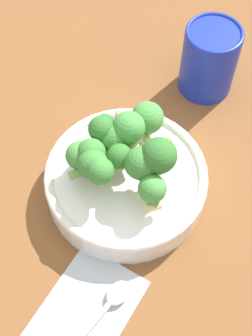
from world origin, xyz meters
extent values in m
plane|color=brown|center=(0.00, 0.00, 0.00)|extent=(3.00, 3.00, 0.00)
cylinder|color=white|center=(0.00, 0.00, 0.02)|extent=(0.23, 0.23, 0.04)
torus|color=white|center=(0.00, 0.00, 0.04)|extent=(0.23, 0.23, 0.01)
cylinder|color=#8CB766|center=(-0.06, 0.03, 0.06)|extent=(0.02, 0.02, 0.02)
sphere|color=#479342|center=(-0.06, 0.03, 0.09)|extent=(0.05, 0.05, 0.05)
cylinder|color=#8CB766|center=(0.00, -0.01, 0.07)|extent=(0.01, 0.01, 0.02)
sphere|color=#33722D|center=(0.00, -0.01, 0.09)|extent=(0.03, 0.03, 0.03)
cylinder|color=#8CB766|center=(-0.03, -0.01, 0.06)|extent=(0.01, 0.01, 0.02)
sphere|color=#3D8438|center=(-0.03, -0.01, 0.09)|extent=(0.04, 0.04, 0.04)
cylinder|color=#8CB766|center=(-0.04, -0.03, 0.08)|extent=(0.01, 0.01, 0.01)
sphere|color=#33722D|center=(-0.04, -0.03, 0.10)|extent=(0.04, 0.04, 0.04)
cylinder|color=#8CB766|center=(0.01, -0.04, 0.07)|extent=(0.01, 0.01, 0.01)
sphere|color=#3D8438|center=(0.01, -0.04, 0.09)|extent=(0.04, 0.04, 0.04)
cylinder|color=#8CB766|center=(-0.01, -0.04, 0.07)|extent=(0.01, 0.01, 0.01)
sphere|color=#3D8438|center=(-0.01, -0.04, 0.09)|extent=(0.04, 0.04, 0.04)
cylinder|color=#8CB766|center=(0.02, 0.02, 0.07)|extent=(0.02, 0.02, 0.01)
sphere|color=#3D8438|center=(0.02, 0.02, 0.10)|extent=(0.04, 0.04, 0.04)
cylinder|color=#8CB766|center=(0.01, 0.04, 0.08)|extent=(0.02, 0.02, 0.02)
sphere|color=#33722D|center=(0.01, 0.04, 0.11)|extent=(0.05, 0.05, 0.05)
cylinder|color=#8CB766|center=(-0.01, -0.06, 0.06)|extent=(0.01, 0.01, 0.01)
sphere|color=#479342|center=(-0.01, -0.06, 0.08)|extent=(0.04, 0.04, 0.04)
cylinder|color=#8CB766|center=(0.03, -0.03, 0.08)|extent=(0.01, 0.01, 0.01)
sphere|color=#3D8438|center=(0.03, -0.03, 0.10)|extent=(0.03, 0.03, 0.03)
cylinder|color=#8CB766|center=(-0.04, 0.01, 0.07)|extent=(0.02, 0.02, 0.02)
sphere|color=#479342|center=(-0.04, 0.01, 0.10)|extent=(0.04, 0.04, 0.04)
cylinder|color=#8CB766|center=(-0.06, -0.02, 0.07)|extent=(0.01, 0.01, 0.01)
sphere|color=#33722D|center=(-0.06, -0.02, 0.09)|extent=(0.03, 0.03, 0.03)
cylinder|color=#8CB766|center=(0.05, 0.03, 0.06)|extent=(0.01, 0.01, 0.02)
sphere|color=#479342|center=(0.05, 0.03, 0.09)|extent=(0.04, 0.04, 0.04)
cylinder|color=#729E4C|center=(-0.03, 0.00, 0.07)|extent=(0.02, 0.02, 0.01)
cylinder|color=beige|center=(0.06, 0.03, 0.06)|extent=(0.02, 0.02, 0.01)
cylinder|color=#729E4C|center=(-0.02, -0.03, 0.07)|extent=(0.03, 0.02, 0.01)
cylinder|color=beige|center=(-0.03, 0.03, 0.07)|extent=(0.02, 0.02, 0.01)
cylinder|color=beige|center=(-0.07, 0.00, 0.07)|extent=(0.03, 0.02, 0.01)
cylinder|color=#729E4C|center=(0.01, -0.06, 0.07)|extent=(0.02, 0.03, 0.01)
cylinder|color=orange|center=(-0.02, -0.02, 0.08)|extent=(0.02, 0.02, 0.01)
cylinder|color=orange|center=(0.03, 0.03, 0.07)|extent=(0.01, 0.02, 0.01)
cylinder|color=orange|center=(0.01, -0.03, 0.07)|extent=(0.02, 0.02, 0.01)
cylinder|color=orange|center=(-0.02, 0.05, 0.08)|extent=(0.03, 0.03, 0.01)
cylinder|color=orange|center=(-0.01, -0.04, 0.07)|extent=(0.01, 0.03, 0.01)
cylinder|color=beige|center=(-0.02, 0.01, 0.08)|extent=(0.03, 0.02, 0.01)
cylinder|color=#729E4C|center=(0.06, 0.03, 0.07)|extent=(0.02, 0.02, 0.01)
cylinder|color=#729E4C|center=(0.01, -0.01, 0.08)|extent=(0.01, 0.02, 0.01)
cylinder|color=#192DAD|center=(-0.19, 0.15, 0.06)|extent=(0.09, 0.09, 0.11)
torus|color=#192DAD|center=(-0.19, 0.15, 0.11)|extent=(0.09, 0.09, 0.01)
cube|color=#B2BCC6|center=(0.17, -0.07, 0.00)|extent=(0.19, 0.18, 0.01)
ellipsoid|color=silver|center=(0.15, -0.02, 0.01)|extent=(0.04, 0.04, 0.01)
camera|label=1|loc=(0.32, -0.03, 0.60)|focal=50.00mm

